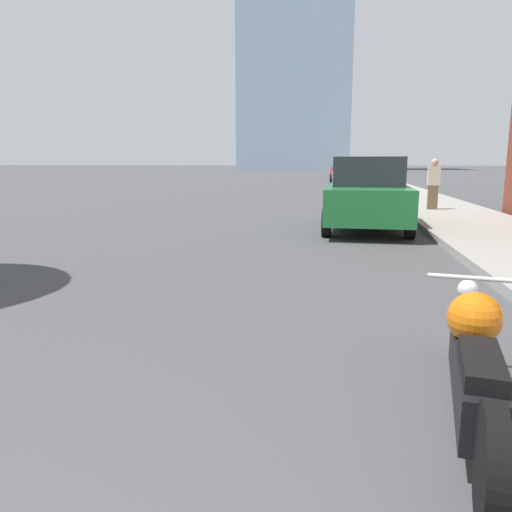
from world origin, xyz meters
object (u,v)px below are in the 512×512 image
object	(u,v)px
motorcycle	(475,362)
parked_car_green	(367,194)
parked_car_silver	(352,178)
parked_car_red	(344,171)
parked_car_blue	(341,168)
pedestrian	(433,184)
parked_car_black	(341,169)

from	to	relation	value
motorcycle	parked_car_green	bearing A→B (deg)	101.05
motorcycle	parked_car_silver	distance (m)	21.65
parked_car_red	parked_car_blue	world-z (taller)	parked_car_red
parked_car_silver	pedestrian	bearing A→B (deg)	-76.48
parked_car_green	parked_car_black	distance (m)	37.49
motorcycle	parked_car_green	xyz separation A→B (m)	(-0.10, 9.08, 0.47)
motorcycle	parked_car_black	distance (m)	46.58
parked_car_blue	pedestrian	world-z (taller)	pedestrian
motorcycle	pedestrian	world-z (taller)	pedestrian
parked_car_black	pedestrian	xyz separation A→B (m)	(2.28, -33.49, 0.10)
motorcycle	parked_car_green	world-z (taller)	parked_car_green
parked_car_red	parked_car_blue	distance (m)	23.67
parked_car_green	parked_car_blue	size ratio (longest dim) A/B	0.97
motorcycle	parked_car_blue	world-z (taller)	parked_car_blue
parked_car_black	pedestrian	bearing A→B (deg)	-81.99
parked_car_black	parked_car_blue	size ratio (longest dim) A/B	0.87
parked_car_silver	parked_car_red	distance (m)	12.90
parked_car_silver	parked_car_red	xyz separation A→B (m)	(-0.09, 12.90, 0.06)
parked_car_red	parked_car_black	xyz separation A→B (m)	(-0.01, 12.04, -0.06)
parked_car_silver	parked_car_black	distance (m)	24.93
motorcycle	parked_car_silver	world-z (taller)	parked_car_silver
parked_car_black	pedestrian	distance (m)	33.57
parked_car_blue	pedestrian	size ratio (longest dim) A/B	2.95
parked_car_red	parked_car_green	bearing A→B (deg)	-95.82
parked_car_green	pedestrian	xyz separation A→B (m)	(2.27, 4.00, 0.08)
parked_car_red	pedestrian	distance (m)	21.57
parked_car_green	parked_car_blue	distance (m)	49.13
parked_car_black	parked_car_blue	xyz separation A→B (m)	(0.12, 11.63, 0.00)
parked_car_black	parked_car_silver	bearing A→B (deg)	-85.67
parked_car_blue	pedestrian	bearing A→B (deg)	-91.51
parked_car_silver	parked_car_black	bearing A→B (deg)	89.40
motorcycle	parked_car_red	size ratio (longest dim) A/B	0.55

